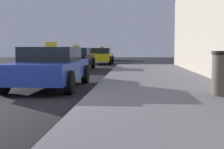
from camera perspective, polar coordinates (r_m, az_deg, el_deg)
name	(u,v)px	position (r m, az deg, el deg)	size (l,w,h in m)	color
sidewalk	(178,106)	(6.78, 11.42, -5.30)	(4.00, 32.00, 0.15)	slate
car_blue	(50,67)	(10.48, -10.66, 1.30)	(2.02, 4.58, 1.43)	#233899
car_black	(76,58)	(19.61, -6.26, 2.80)	(1.94, 4.16, 1.43)	black
car_yellow	(100,56)	(26.46, -2.08, 3.26)	(2.04, 4.17, 1.27)	yellow
car_white	(102,54)	(34.43, -1.77, 3.55)	(2.01, 4.58, 1.43)	white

